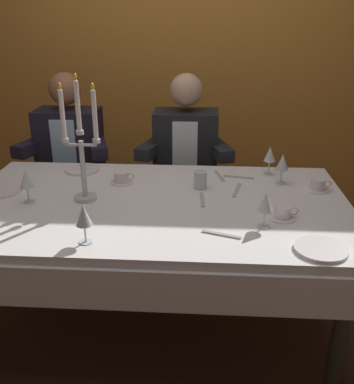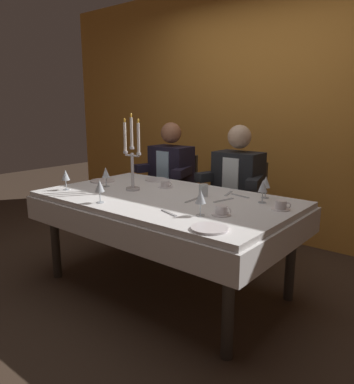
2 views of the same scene
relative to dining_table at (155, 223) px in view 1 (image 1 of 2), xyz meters
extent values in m
plane|color=#3F2F23|center=(0.00, 0.00, -0.62)|extent=(12.00, 12.00, 0.00)
cube|color=orange|center=(0.00, 1.66, 0.73)|extent=(6.00, 0.12, 2.70)
cube|color=white|center=(0.00, 0.00, 0.10)|extent=(1.90, 1.10, 0.04)
cube|color=white|center=(0.00, 0.00, -0.01)|extent=(1.94, 1.14, 0.18)
cylinder|color=#332D27|center=(0.83, -0.43, -0.27)|extent=(0.07, 0.07, 0.70)
cylinder|color=#332D27|center=(-0.83, 0.43, -0.27)|extent=(0.07, 0.07, 0.70)
cylinder|color=#332D27|center=(0.83, 0.43, -0.27)|extent=(0.07, 0.07, 0.70)
cylinder|color=silver|center=(-0.34, 0.00, 0.13)|extent=(0.11, 0.11, 0.02)
cylinder|color=silver|center=(-0.34, 0.00, 0.28)|extent=(0.02, 0.02, 0.28)
cylinder|color=silver|center=(-0.34, 0.00, 0.46)|extent=(0.04, 0.04, 0.02)
cylinder|color=white|center=(-0.34, 0.00, 0.58)|extent=(0.02, 0.02, 0.22)
ellipsoid|color=yellow|center=(-0.34, 0.00, 0.71)|extent=(0.02, 0.02, 0.03)
cylinder|color=silver|center=(-0.30, 0.00, 0.40)|extent=(0.07, 0.01, 0.01)
cylinder|color=silver|center=(-0.27, 0.00, 0.42)|extent=(0.04, 0.04, 0.02)
cylinder|color=white|center=(-0.27, 0.00, 0.54)|extent=(0.02, 0.02, 0.22)
ellipsoid|color=yellow|center=(-0.27, 0.00, 0.67)|extent=(0.02, 0.02, 0.03)
cylinder|color=silver|center=(-0.38, 0.00, 0.40)|extent=(0.07, 0.01, 0.01)
cylinder|color=silver|center=(-0.42, 0.00, 0.42)|extent=(0.04, 0.04, 0.02)
cylinder|color=white|center=(-0.42, 0.00, 0.54)|extent=(0.02, 0.02, 0.22)
ellipsoid|color=yellow|center=(-0.42, 0.00, 0.67)|extent=(0.02, 0.02, 0.03)
cylinder|color=white|center=(-0.80, 0.07, 0.13)|extent=(0.21, 0.21, 0.01)
cylinder|color=white|center=(-0.47, 0.42, 0.13)|extent=(0.20, 0.20, 0.01)
cylinder|color=white|center=(0.70, -0.43, 0.13)|extent=(0.21, 0.21, 0.01)
cylinder|color=silver|center=(-0.23, -0.43, 0.12)|extent=(0.06, 0.06, 0.00)
cylinder|color=silver|center=(-0.23, -0.43, 0.16)|extent=(0.01, 0.01, 0.07)
cone|color=silver|center=(-0.23, -0.43, 0.24)|extent=(0.07, 0.07, 0.08)
cylinder|color=maroon|center=(-0.23, -0.43, 0.22)|extent=(0.04, 0.04, 0.03)
cylinder|color=silver|center=(0.65, 0.28, 0.12)|extent=(0.06, 0.06, 0.00)
cylinder|color=silver|center=(0.65, 0.28, 0.16)|extent=(0.01, 0.01, 0.07)
cone|color=silver|center=(0.65, 0.28, 0.24)|extent=(0.07, 0.07, 0.08)
cylinder|color=silver|center=(0.50, -0.25, 0.12)|extent=(0.06, 0.06, 0.00)
cylinder|color=silver|center=(0.50, -0.25, 0.16)|extent=(0.01, 0.01, 0.07)
cone|color=silver|center=(0.50, -0.25, 0.24)|extent=(0.07, 0.07, 0.08)
cylinder|color=maroon|center=(0.50, -0.25, 0.22)|extent=(0.04, 0.04, 0.03)
cylinder|color=silver|center=(-0.61, -0.05, 0.12)|extent=(0.06, 0.06, 0.00)
cylinder|color=silver|center=(-0.61, -0.05, 0.16)|extent=(0.01, 0.01, 0.07)
cone|color=silver|center=(-0.61, -0.05, 0.24)|extent=(0.07, 0.07, 0.08)
cylinder|color=#E0D172|center=(-0.61, -0.05, 0.22)|extent=(0.04, 0.04, 0.03)
cylinder|color=silver|center=(0.61, 0.43, 0.12)|extent=(0.06, 0.06, 0.00)
cylinder|color=silver|center=(0.61, 0.43, 0.16)|extent=(0.01, 0.01, 0.07)
cone|color=silver|center=(0.61, 0.43, 0.24)|extent=(0.07, 0.07, 0.08)
cylinder|color=silver|center=(0.22, 0.19, 0.16)|extent=(0.07, 0.07, 0.09)
cylinder|color=white|center=(0.83, 0.20, 0.12)|extent=(0.12, 0.12, 0.01)
cylinder|color=white|center=(0.83, 0.20, 0.15)|extent=(0.08, 0.08, 0.05)
torus|color=white|center=(0.88, 0.20, 0.15)|extent=(0.04, 0.01, 0.04)
cylinder|color=white|center=(-0.21, 0.24, 0.12)|extent=(0.12, 0.12, 0.01)
cylinder|color=white|center=(-0.21, 0.24, 0.15)|extent=(0.08, 0.08, 0.05)
torus|color=white|center=(-0.16, 0.24, 0.15)|extent=(0.04, 0.01, 0.04)
cylinder|color=white|center=(0.59, -0.15, 0.12)|extent=(0.12, 0.12, 0.01)
cylinder|color=white|center=(0.59, -0.15, 0.15)|extent=(0.08, 0.08, 0.05)
torus|color=white|center=(0.64, -0.15, 0.15)|extent=(0.04, 0.01, 0.04)
cube|color=#B7B7BC|center=(0.33, 0.37, 0.12)|extent=(0.06, 0.17, 0.01)
cube|color=#B7B7BC|center=(0.41, 0.17, 0.12)|extent=(0.06, 0.19, 0.01)
cube|color=#B7B7BC|center=(0.43, 0.36, 0.12)|extent=(0.17, 0.05, 0.01)
cube|color=#B7B7BC|center=(0.23, 0.03, 0.12)|extent=(0.03, 0.17, 0.01)
cube|color=#B7B7BC|center=(0.32, -0.33, 0.12)|extent=(0.17, 0.07, 0.01)
cylinder|color=#332D27|center=(-0.86, 0.70, -0.41)|extent=(0.04, 0.04, 0.42)
cylinder|color=#332D27|center=(-0.50, 0.70, -0.41)|extent=(0.04, 0.04, 0.42)
cylinder|color=#332D27|center=(-0.86, 1.06, -0.41)|extent=(0.04, 0.04, 0.42)
cylinder|color=#332D27|center=(-0.50, 1.06, -0.41)|extent=(0.04, 0.04, 0.42)
cube|color=#332D27|center=(-0.68, 0.88, -0.18)|extent=(0.42, 0.42, 0.04)
cube|color=#332D27|center=(-0.68, 1.07, 0.06)|extent=(0.38, 0.04, 0.44)
cube|color=black|center=(-0.68, 0.88, 0.11)|extent=(0.42, 0.26, 0.54)
cube|color=#ACD3F1|center=(-0.68, 0.75, 0.14)|extent=(0.16, 0.01, 0.40)
sphere|color=#A06446|center=(-0.68, 0.88, 0.51)|extent=(0.21, 0.21, 0.21)
cube|color=black|center=(-0.90, 0.78, 0.15)|extent=(0.19, 0.34, 0.08)
cube|color=black|center=(-0.46, 0.78, 0.15)|extent=(0.19, 0.34, 0.08)
cylinder|color=#332D27|center=(-0.07, 0.70, -0.41)|extent=(0.04, 0.04, 0.42)
cylinder|color=#332D27|center=(0.29, 0.70, -0.41)|extent=(0.04, 0.04, 0.42)
cylinder|color=#332D27|center=(-0.07, 1.06, -0.41)|extent=(0.04, 0.04, 0.42)
cylinder|color=#332D27|center=(0.29, 1.06, -0.41)|extent=(0.04, 0.04, 0.42)
cube|color=#332D27|center=(0.11, 0.88, -0.18)|extent=(0.42, 0.42, 0.04)
cube|color=#332D27|center=(0.11, 1.07, 0.06)|extent=(0.38, 0.04, 0.44)
cube|color=black|center=(0.11, 0.88, 0.11)|extent=(0.42, 0.26, 0.54)
cube|color=white|center=(0.11, 0.75, 0.14)|extent=(0.16, 0.01, 0.40)
sphere|color=#D1AC8B|center=(0.11, 0.88, 0.51)|extent=(0.21, 0.21, 0.21)
cube|color=black|center=(-0.11, 0.78, 0.15)|extent=(0.19, 0.34, 0.08)
cube|color=black|center=(0.33, 0.78, 0.15)|extent=(0.19, 0.34, 0.08)
camera|label=1|loc=(0.24, -1.96, 0.98)|focal=41.10mm
camera|label=2|loc=(1.80, -2.07, 0.78)|focal=35.26mm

